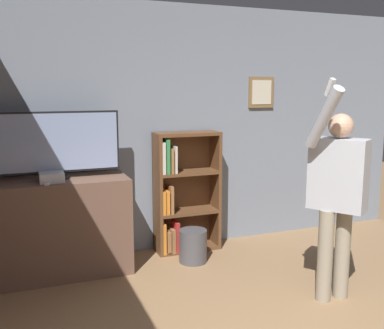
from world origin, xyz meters
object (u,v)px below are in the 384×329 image
person (338,189)px  television (56,144)px  bookshelf (181,194)px  waste_bin (193,246)px  game_console (52,177)px

person → television: bearing=-158.3°
television → person: size_ratio=0.64×
television → bookshelf: television is taller
person → waste_bin: size_ratio=5.45×
game_console → bookshelf: (1.37, 0.28, -0.35)m
game_console → waste_bin: game_console is taller
television → game_console: size_ratio=5.16×
waste_bin → person: bearing=-55.9°
television → game_console: television is taller
waste_bin → bookshelf: bearing=89.5°
game_console → bookshelf: bookshelf is taller
game_console → person: bearing=-30.8°
television → waste_bin: size_ratio=3.47×
person → waste_bin: (-0.82, 1.21, -0.80)m
person → waste_bin: 1.67m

